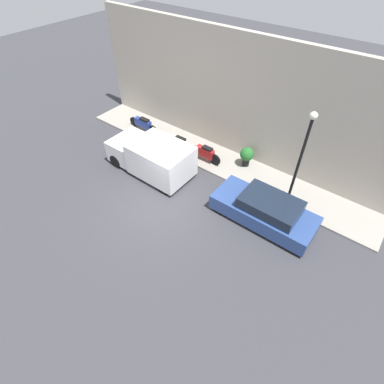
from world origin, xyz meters
TOP-DOWN VIEW (x-y plane):
  - ground_plane at (0.00, 0.00)m, footprint 60.00×60.00m
  - sidewalk at (4.44, 0.00)m, footprint 2.25×16.99m
  - building_facade at (5.71, 0.00)m, footprint 0.30×16.99m
  - parked_car at (2.11, -4.10)m, footprint 1.79×4.39m
  - delivery_van at (1.72, 2.04)m, footprint 2.09×4.42m
  - motorcycle_red at (3.95, 0.32)m, footprint 0.30×1.90m
  - scooter_silver at (3.79, 1.99)m, footprint 0.30×2.07m
  - motorcycle_blue at (4.12, 5.00)m, footprint 0.30×2.16m
  - streetlamp at (3.74, -4.47)m, footprint 0.31×0.31m
  - potted_plant at (4.89, -1.60)m, footprint 0.71×0.71m

SIDE VIEW (x-z plane):
  - ground_plane at x=0.00m, z-range 0.00..0.00m
  - sidewalk at x=4.44m, z-range 0.00..0.11m
  - motorcycle_blue at x=4.12m, z-range 0.15..0.95m
  - motorcycle_red at x=3.95m, z-range 0.14..1.01m
  - scooter_silver at x=3.79m, z-range 0.15..1.02m
  - parked_car at x=2.11m, z-range -0.03..1.32m
  - potted_plant at x=4.89m, z-range 0.22..1.27m
  - delivery_van at x=1.72m, z-range 0.02..1.79m
  - streetlamp at x=3.74m, z-range 0.70..5.21m
  - building_facade at x=5.71m, z-range 0.00..6.17m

